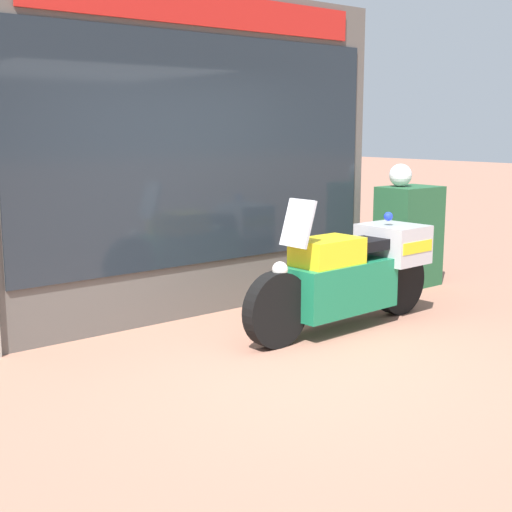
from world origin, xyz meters
TOP-DOWN VIEW (x-y plane):
  - ground_plane at (0.00, 0.00)m, footprint 60.00×60.00m
  - shop_building at (-0.41, 2.00)m, footprint 5.37×0.55m
  - window_display at (0.40, 2.03)m, footprint 3.97×0.30m
  - paramedic_motorcycle at (1.23, 0.55)m, footprint 2.39×0.63m
  - utility_cabinet at (3.09, 1.38)m, footprint 0.71×0.52m
  - white_helmet at (2.98, 1.45)m, footprint 0.27×0.27m

SIDE VIEW (x-z plane):
  - ground_plane at x=0.00m, z-range 0.00..0.00m
  - window_display at x=0.40m, z-range -0.52..1.48m
  - paramedic_motorcycle at x=1.23m, z-range -0.10..1.18m
  - utility_cabinet at x=3.09m, z-range 0.00..1.20m
  - white_helmet at x=2.98m, z-range 1.20..1.47m
  - shop_building at x=-0.41m, z-range 0.01..3.24m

